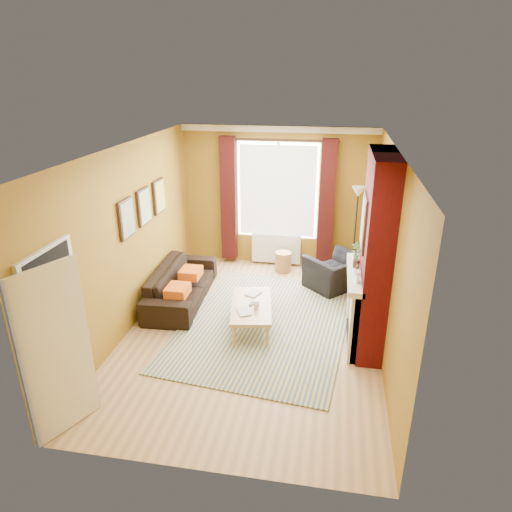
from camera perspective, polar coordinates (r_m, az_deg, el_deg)
name	(u,v)px	position (r m, az deg, el deg)	size (l,w,h in m)	color
ground	(253,330)	(7.22, -0.35, -9.22)	(5.50, 5.50, 0.00)	#9A7446
room_walls	(299,243)	(6.79, 5.35, 1.57)	(3.82, 5.54, 2.83)	olive
striped_rug	(265,323)	(7.38, 1.11, -8.41)	(2.90, 3.75, 0.02)	#2E4C7E
sofa	(181,284)	(8.08, -9.31, -3.45)	(2.10, 0.82, 0.61)	black
armchair	(336,272)	(8.53, 9.92, -2.01)	(0.97, 0.85, 0.63)	black
coffee_table	(251,307)	(7.11, -0.60, -6.38)	(0.81, 1.30, 0.41)	tan
wicker_stool	(283,262)	(9.16, 3.40, -0.72)	(0.40, 0.40, 0.41)	#9F7144
floor_lamp	(357,206)	(8.80, 12.54, 6.08)	(0.34, 0.34, 1.77)	black
book_a	(238,313)	(6.84, -2.23, -7.13)	(0.18, 0.24, 0.02)	#999999
book_b	(249,292)	(7.46, -0.92, -4.50)	(0.19, 0.26, 0.02)	#999999
mug	(256,306)	(6.95, 0.03, -6.23)	(0.11, 0.11, 0.10)	#999999
tv_remote	(252,304)	(7.09, -0.52, -5.97)	(0.08, 0.16, 0.02)	#28282A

